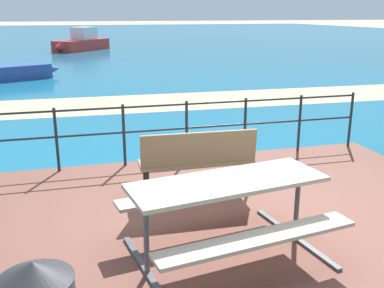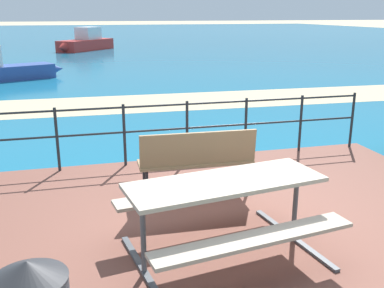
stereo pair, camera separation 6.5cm
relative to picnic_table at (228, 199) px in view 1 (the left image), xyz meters
name	(u,v)px [view 1 (the left image)]	position (x,y,z in m)	size (l,w,h in m)	color
ground_plane	(242,234)	(0.35, 0.47, -0.65)	(240.00, 240.00, 0.00)	tan
patio_paving	(242,231)	(0.35, 0.47, -0.62)	(6.40, 5.20, 0.06)	brown
sea_water	(87,38)	(0.35, 40.47, -0.64)	(90.00, 90.00, 0.01)	#196B8E
beach_strip	(139,103)	(0.35, 7.98, -0.64)	(54.00, 2.43, 0.01)	tan
picnic_table	(228,199)	(0.00, 0.00, 0.00)	(2.05, 1.64, 0.78)	tan
park_bench	(198,157)	(0.11, 1.41, -0.04)	(1.46, 0.47, 0.90)	#8C704C
railing_fence	(187,124)	(0.35, 2.91, 0.01)	(5.94, 0.04, 0.96)	#1E2328
boat_mid	(82,42)	(-0.56, 25.91, -0.15)	(3.67, 4.21, 1.43)	red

